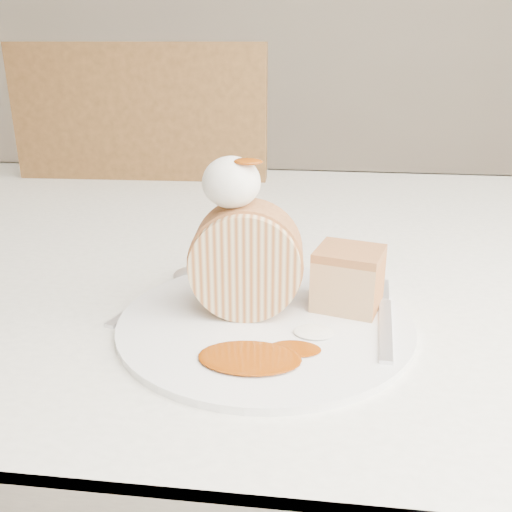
# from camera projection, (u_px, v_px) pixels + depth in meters

# --- Properties ---
(table) EXTENTS (1.40, 0.90, 0.75)m
(table) POSITION_uv_depth(u_px,v_px,m) (315.00, 307.00, 0.77)
(table) COLOR white
(table) RESTS_ON ground
(chair_far) EXTENTS (0.49, 0.49, 1.00)m
(chair_far) POSITION_uv_depth(u_px,v_px,m) (164.00, 246.00, 1.27)
(chair_far) COLOR brown
(chair_far) RESTS_ON ground
(plate) EXTENTS (0.33, 0.33, 0.01)m
(plate) POSITION_uv_depth(u_px,v_px,m) (265.00, 323.00, 0.53)
(plate) COLOR white
(plate) RESTS_ON table
(roulade_slice) EXTENTS (0.10, 0.06, 0.10)m
(roulade_slice) POSITION_uv_depth(u_px,v_px,m) (246.00, 261.00, 0.53)
(roulade_slice) COLOR #CDBD8E
(roulade_slice) RESTS_ON plate
(cake_chunk) EXTENTS (0.07, 0.07, 0.05)m
(cake_chunk) POSITION_uv_depth(u_px,v_px,m) (348.00, 282.00, 0.55)
(cake_chunk) COLOR #A4693E
(cake_chunk) RESTS_ON plate
(whipped_cream) EXTENTS (0.05, 0.05, 0.05)m
(whipped_cream) POSITION_uv_depth(u_px,v_px,m) (231.00, 182.00, 0.51)
(whipped_cream) COLOR white
(whipped_cream) RESTS_ON roulade_slice
(caramel_drizzle) EXTENTS (0.03, 0.02, 0.01)m
(caramel_drizzle) POSITION_uv_depth(u_px,v_px,m) (248.00, 155.00, 0.49)
(caramel_drizzle) COLOR #823305
(caramel_drizzle) RESTS_ON whipped_cream
(caramel_pool) EXTENTS (0.10, 0.08, 0.00)m
(caramel_pool) POSITION_uv_depth(u_px,v_px,m) (250.00, 358.00, 0.46)
(caramel_pool) COLOR #823305
(caramel_pool) RESTS_ON plate
(fork) EXTENTS (0.03, 0.16, 0.00)m
(fork) POSITION_uv_depth(u_px,v_px,m) (385.00, 329.00, 0.51)
(fork) COLOR silver
(fork) RESTS_ON plate
(spoon) EXTENTS (0.06, 0.14, 0.00)m
(spoon) POSITION_uv_depth(u_px,v_px,m) (145.00, 302.00, 0.58)
(spoon) COLOR silver
(spoon) RESTS_ON table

